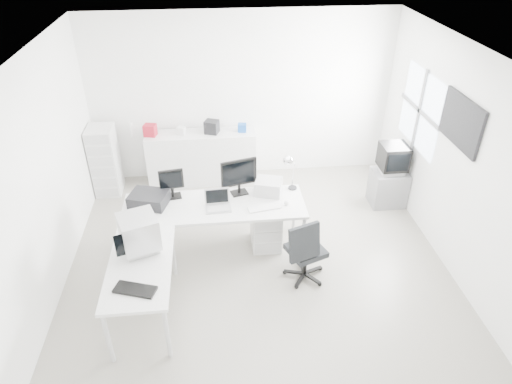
{
  "coord_description": "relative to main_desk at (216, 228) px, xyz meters",
  "views": [
    {
      "loc": [
        -0.5,
        -4.69,
        4.12
      ],
      "look_at": [
        0.0,
        0.2,
        1.0
      ],
      "focal_mm": 32.0,
      "sensor_mm": 36.0,
      "label": 1
    }
  ],
  "objects": [
    {
      "name": "floor",
      "position": [
        0.54,
        -0.33,
        -0.38
      ],
      "size": [
        5.0,
        5.0,
        0.01
      ],
      "primitive_type": "cube",
      "color": "#B2AD9F",
      "rests_on": "ground"
    },
    {
      "name": "ceiling",
      "position": [
        0.54,
        -0.33,
        2.42
      ],
      "size": [
        5.0,
        5.0,
        0.01
      ],
      "primitive_type": "cube",
      "color": "white",
      "rests_on": "back_wall"
    },
    {
      "name": "back_wall",
      "position": [
        0.54,
        2.17,
        1.02
      ],
      "size": [
        5.0,
        0.02,
        2.8
      ],
      "primitive_type": "cube",
      "color": "white",
      "rests_on": "floor"
    },
    {
      "name": "left_wall",
      "position": [
        -1.96,
        -0.33,
        1.02
      ],
      "size": [
        0.02,
        5.0,
        2.8
      ],
      "primitive_type": "cube",
      "color": "white",
      "rests_on": "floor"
    },
    {
      "name": "right_wall",
      "position": [
        3.04,
        -0.33,
        1.02
      ],
      "size": [
        0.02,
        5.0,
        2.8
      ],
      "primitive_type": "cube",
      "color": "white",
      "rests_on": "floor"
    },
    {
      "name": "window",
      "position": [
        3.02,
        0.87,
        1.23
      ],
      "size": [
        0.02,
        1.2,
        1.1
      ],
      "primitive_type": null,
      "color": "white",
      "rests_on": "right_wall"
    },
    {
      "name": "wall_picture",
      "position": [
        3.01,
        -0.23,
        1.52
      ],
      "size": [
        0.04,
        0.9,
        0.6
      ],
      "primitive_type": null,
      "color": "black",
      "rests_on": "right_wall"
    },
    {
      "name": "main_desk",
      "position": [
        0.0,
        0.0,
        0.0
      ],
      "size": [
        2.4,
        0.8,
        0.75
      ],
      "primitive_type": null,
      "color": "silver",
      "rests_on": "floor"
    },
    {
      "name": "side_desk",
      "position": [
        -0.85,
        -1.1,
        0.0
      ],
      "size": [
        0.7,
        1.4,
        0.75
      ],
      "primitive_type": null,
      "color": "silver",
      "rests_on": "floor"
    },
    {
      "name": "drawer_pedestal",
      "position": [
        0.7,
        0.05,
        -0.08
      ],
      "size": [
        0.4,
        0.5,
        0.6
      ],
      "primitive_type": "cube",
      "color": "silver",
      "rests_on": "floor"
    },
    {
      "name": "inkjet_printer",
      "position": [
        -0.85,
        0.1,
        0.46
      ],
      "size": [
        0.56,
        0.49,
        0.17
      ],
      "primitive_type": "cube",
      "rotation": [
        0.0,
        0.0,
        -0.29
      ],
      "color": "black",
      "rests_on": "main_desk"
    },
    {
      "name": "lcd_monitor_small",
      "position": [
        -0.55,
        0.25,
        0.58
      ],
      "size": [
        0.35,
        0.23,
        0.41
      ],
      "primitive_type": null,
      "rotation": [
        0.0,
        0.0,
        0.16
      ],
      "color": "black",
      "rests_on": "main_desk"
    },
    {
      "name": "lcd_monitor_large",
      "position": [
        0.35,
        0.25,
        0.63
      ],
      "size": [
        0.53,
        0.32,
        0.52
      ],
      "primitive_type": null,
      "rotation": [
        0.0,
        0.0,
        0.27
      ],
      "color": "black",
      "rests_on": "main_desk"
    },
    {
      "name": "laptop",
      "position": [
        0.05,
        -0.1,
        0.5
      ],
      "size": [
        0.38,
        0.39,
        0.24
      ],
      "primitive_type": null,
      "rotation": [
        0.0,
        0.0,
        0.06
      ],
      "color": "#B7B7BA",
      "rests_on": "main_desk"
    },
    {
      "name": "white_keyboard",
      "position": [
        0.65,
        -0.15,
        0.38
      ],
      "size": [
        0.45,
        0.21,
        0.02
      ],
      "primitive_type": "cube",
      "rotation": [
        0.0,
        0.0,
        0.19
      ],
      "color": "silver",
      "rests_on": "main_desk"
    },
    {
      "name": "white_mouse",
      "position": [
        0.95,
        -0.1,
        0.41
      ],
      "size": [
        0.06,
        0.06,
        0.06
      ],
      "primitive_type": "sphere",
      "color": "silver",
      "rests_on": "main_desk"
    },
    {
      "name": "laser_printer",
      "position": [
        0.75,
        0.22,
        0.48
      ],
      "size": [
        0.42,
        0.39,
        0.2
      ],
      "primitive_type": "cube",
      "rotation": [
        0.0,
        0.0,
        -0.28
      ],
      "color": "#AEAEAE",
      "rests_on": "main_desk"
    },
    {
      "name": "desk_lamp",
      "position": [
        1.1,
        0.3,
        0.62
      ],
      "size": [
        0.17,
        0.17,
        0.5
      ],
      "primitive_type": null,
      "rotation": [
        0.0,
        0.0,
        0.0
      ],
      "color": "silver",
      "rests_on": "main_desk"
    },
    {
      "name": "crt_monitor",
      "position": [
        -0.85,
        -0.85,
        0.61
      ],
      "size": [
        0.53,
        0.53,
        0.47
      ],
      "primitive_type": null,
      "rotation": [
        0.0,
        0.0,
        0.34
      ],
      "color": "#B7B7BA",
      "rests_on": "side_desk"
    },
    {
      "name": "black_keyboard",
      "position": [
        -0.85,
        -1.5,
        0.39
      ],
      "size": [
        0.47,
        0.3,
        0.03
      ],
      "primitive_type": "cube",
      "rotation": [
        0.0,
        0.0,
        -0.32
      ],
      "color": "black",
      "rests_on": "side_desk"
    },
    {
      "name": "office_chair",
      "position": [
        1.12,
        -0.67,
        0.1
      ],
      "size": [
        0.71,
        0.71,
        0.95
      ],
      "primitive_type": null,
      "rotation": [
        0.0,
        0.0,
        0.37
      ],
      "color": "#242529",
      "rests_on": "floor"
    },
    {
      "name": "tv_cabinet",
      "position": [
        2.76,
        0.89,
        -0.08
      ],
      "size": [
        0.53,
        0.44,
        0.58
      ],
      "primitive_type": "cube",
      "color": "slate",
      "rests_on": "floor"
    },
    {
      "name": "crt_tv",
      "position": [
        2.76,
        0.89,
        0.43
      ],
      "size": [
        0.5,
        0.48,
        0.45
      ],
      "primitive_type": null,
      "color": "black",
      "rests_on": "tv_cabinet"
    },
    {
      "name": "sideboard",
      "position": [
        -0.18,
        1.91,
        0.08
      ],
      "size": [
        1.82,
        0.45,
        0.91
      ],
      "primitive_type": "cube",
      "color": "silver",
      "rests_on": "floor"
    },
    {
      "name": "clutter_box_a",
      "position": [
        -0.98,
        1.91,
        0.63
      ],
      "size": [
        0.22,
        0.21,
        0.19
      ],
      "primitive_type": "cube",
      "rotation": [
        0.0,
        0.0,
        -0.22
      ],
      "color": "#A51727",
      "rests_on": "sideboard"
    },
    {
      "name": "clutter_box_b",
      "position": [
        -0.48,
        1.91,
        0.6
      ],
      "size": [
        0.16,
        0.15,
        0.13
      ],
      "primitive_type": "cube",
      "rotation": [
        0.0,
        0.0,
        -0.37
      ],
      "color": "silver",
      "rests_on": "sideboard"
    },
    {
      "name": "clutter_box_c",
      "position": [
        0.02,
        1.91,
        0.64
      ],
      "size": [
        0.27,
        0.26,
        0.21
      ],
      "primitive_type": "cube",
      "rotation": [
        0.0,
        0.0,
        -0.35
      ],
      "color": "black",
      "rests_on": "sideboard"
    },
    {
      "name": "clutter_box_d",
      "position": [
        0.52,
        1.91,
        0.6
      ],
      "size": [
        0.15,
        0.14,
        0.14
      ],
      "primitive_type": "cube",
      "rotation": [
        0.0,
        0.0,
        -0.14
      ],
      "color": "#174CA1",
      "rests_on": "sideboard"
    },
    {
      "name": "clutter_bottle",
      "position": [
        -1.28,
        1.95,
        0.64
      ],
      "size": [
        0.07,
        0.07,
        0.22
      ],
      "primitive_type": "cylinder",
      "color": "silver",
      "rests_on": "sideboard"
    },
    {
      "name": "filing_cabinet",
      "position": [
        -1.74,
        1.72,
        0.2
      ],
      "size": [
        0.41,
        0.48,
        1.16
      ],
      "primitive_type": "cube",
      "color": "silver",
      "rests_on": "floor"
    }
  ]
}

